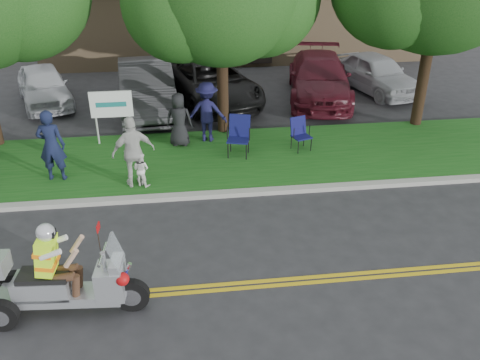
{
  "coord_description": "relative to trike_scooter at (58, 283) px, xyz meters",
  "views": [
    {
      "loc": [
        -0.88,
        -8.18,
        6.43
      ],
      "look_at": [
        0.4,
        2.0,
        0.99
      ],
      "focal_mm": 38.0,
      "sensor_mm": 36.0,
      "label": 1
    }
  ],
  "objects": [
    {
      "name": "commercial_building",
      "position": [
        5.18,
        19.78,
        1.35
      ],
      "size": [
        18.0,
        8.2,
        4.0
      ],
      "color": "#9E7F5B",
      "rests_on": "ground"
    },
    {
      "name": "parked_car_far_left",
      "position": [
        -2.67,
        11.68,
        0.05
      ],
      "size": [
        2.92,
        4.47,
        1.42
      ],
      "primitive_type": "imported",
      "rotation": [
        0.0,
        0.0,
        0.33
      ],
      "color": "silver",
      "rests_on": "ground"
    },
    {
      "name": "spectator_adult_left",
      "position": [
        -1.06,
        5.17,
        0.42
      ],
      "size": [
        0.73,
        0.51,
        1.93
      ],
      "primitive_type": "imported",
      "rotation": [
        0.0,
        0.0,
        3.08
      ],
      "color": "#141B39",
      "rests_on": "grass_verge"
    },
    {
      "name": "spectator_chair_a",
      "position": [
        3.12,
        7.26,
        0.38
      ],
      "size": [
        1.33,
        0.96,
        1.86
      ],
      "primitive_type": "imported",
      "rotation": [
        0.0,
        0.0,
        2.89
      ],
      "color": "#181740",
      "rests_on": "grass_verge"
    },
    {
      "name": "trike_scooter",
      "position": [
        0.0,
        0.0,
        0.0
      ],
      "size": [
        2.87,
        0.99,
        1.87
      ],
      "rotation": [
        0.0,
        0.0,
        -0.08
      ],
      "color": "black",
      "rests_on": "ground"
    },
    {
      "name": "business_sign",
      "position": [
        0.28,
        7.4,
        0.6
      ],
      "size": [
        1.25,
        0.06,
        1.75
      ],
      "color": "silver",
      "rests_on": "ground"
    },
    {
      "name": "centerline_near",
      "position": [
        3.18,
        0.22,
        -0.65
      ],
      "size": [
        60.0,
        0.1,
        0.01
      ],
      "primitive_type": "cube",
      "color": "gold",
      "rests_on": "ground"
    },
    {
      "name": "lawn_chair_a",
      "position": [
        3.96,
        6.14,
        0.1
      ],
      "size": [
        0.75,
        0.77,
        1.16
      ],
      "rotation": [
        0.0,
        0.0,
        -0.27
      ],
      "color": "black",
      "rests_on": "grass_verge"
    },
    {
      "name": "lawn_chair_b",
      "position": [
        5.8,
        6.29,
        -0.0
      ],
      "size": [
        0.65,
        0.66,
        0.97
      ],
      "rotation": [
        0.0,
        0.0,
        0.32
      ],
      "color": "black",
      "rests_on": "grass_verge"
    },
    {
      "name": "curb",
      "position": [
        3.18,
        3.85,
        -0.59
      ],
      "size": [
        60.0,
        0.25,
        0.12
      ],
      "primitive_type": "cube",
      "color": "#A8A89E",
      "rests_on": "ground"
    },
    {
      "name": "spectator_chair_b",
      "position": [
        2.26,
        7.0,
        0.27
      ],
      "size": [
        0.88,
        0.66,
        1.63
      ],
      "primitive_type": "imported",
      "rotation": [
        0.0,
        0.0,
        2.95
      ],
      "color": "black",
      "rests_on": "grass_verge"
    },
    {
      "name": "parked_car_mid",
      "position": [
        3.53,
        11.16,
        0.12
      ],
      "size": [
        4.0,
        6.07,
        1.55
      ],
      "primitive_type": "imported",
      "rotation": [
        0.0,
        0.0,
        0.28
      ],
      "color": "black",
      "rests_on": "ground"
    },
    {
      "name": "centerline_far",
      "position": [
        3.18,
        0.38,
        -0.65
      ],
      "size": [
        60.0,
        0.1,
        0.01
      ],
      "primitive_type": "cube",
      "color": "gold",
      "rests_on": "ground"
    },
    {
      "name": "parked_car_left",
      "position": [
        1.18,
        10.45,
        0.22
      ],
      "size": [
        2.31,
        5.46,
        1.75
      ],
      "primitive_type": "imported",
      "rotation": [
        0.0,
        0.0,
        0.09
      ],
      "color": "#343437",
      "rests_on": "ground"
    },
    {
      "name": "parked_car_far_right",
      "position": [
        10.14,
        11.62,
        0.09
      ],
      "size": [
        2.85,
        4.69,
        1.49
      ],
      "primitive_type": "imported",
      "rotation": [
        0.0,
        0.0,
        0.27
      ],
      "color": "#A8AAAF",
      "rests_on": "ground"
    },
    {
      "name": "child_right",
      "position": [
        1.22,
        4.51,
        -0.09
      ],
      "size": [
        0.56,
        0.52,
        0.91
      ],
      "primitive_type": "imported",
      "rotation": [
        0.0,
        0.0,
        2.62
      ],
      "color": "white",
      "rests_on": "grass_verge"
    },
    {
      "name": "spectator_adult_right",
      "position": [
        1.07,
        4.56,
        0.39
      ],
      "size": [
        1.19,
        0.77,
        1.88
      ],
      "primitive_type": "imported",
      "rotation": [
        0.0,
        0.0,
        3.45
      ],
      "color": "beige",
      "rests_on": "grass_verge"
    },
    {
      "name": "ground",
      "position": [
        3.18,
        0.8,
        -0.65
      ],
      "size": [
        120.0,
        120.0,
        0.0
      ],
      "primitive_type": "plane",
      "color": "#28282B",
      "rests_on": "ground"
    },
    {
      "name": "grass_verge",
      "position": [
        3.18,
        6.0,
        -0.6
      ],
      "size": [
        60.0,
        4.0,
        0.1
      ],
      "primitive_type": "cube",
      "color": "#165215",
      "rests_on": "ground"
    },
    {
      "name": "parked_car_right",
      "position": [
        7.68,
        11.1,
        0.15
      ],
      "size": [
        3.29,
        5.87,
        1.61
      ],
      "primitive_type": "imported",
      "rotation": [
        0.0,
        0.0,
        -0.2
      ],
      "color": "#4F121E",
      "rests_on": "ground"
    }
  ]
}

